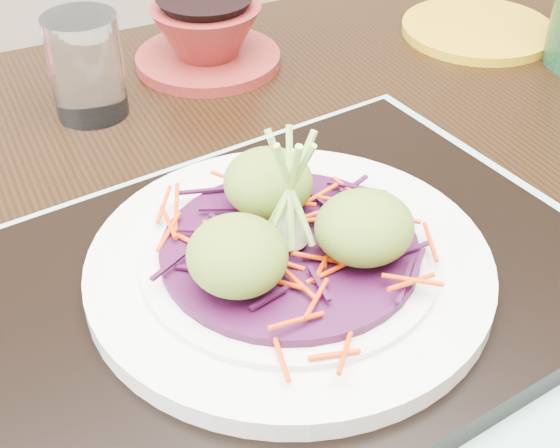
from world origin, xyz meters
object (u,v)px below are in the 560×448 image
object	(u,v)px
dining_table	(259,327)
yellow_plate	(478,29)
serving_tray	(289,285)
water_glass	(86,66)
terracotta_bowl_set	(207,39)
white_plate	(289,265)

from	to	relation	value
dining_table	yellow_plate	xyz separation A→B (m)	(0.36, 0.27, 0.11)
dining_table	serving_tray	size ratio (longest dim) A/B	3.16
yellow_plate	water_glass	bearing A→B (deg)	-174.94
serving_tray	terracotta_bowl_set	size ratio (longest dim) A/B	2.31
serving_tray	yellow_plate	xyz separation A→B (m)	(0.36, 0.35, -0.01)
yellow_plate	dining_table	bearing A→B (deg)	-142.55
water_glass	yellow_plate	distance (m)	0.45
dining_table	serving_tray	xyz separation A→B (m)	(-0.00, -0.08, 0.12)
dining_table	white_plate	size ratio (longest dim) A/B	4.87
white_plate	water_glass	size ratio (longest dim) A/B	2.80
water_glass	serving_tray	bearing A→B (deg)	-73.54
serving_tray	water_glass	xyz separation A→B (m)	(-0.09, 0.31, 0.04)
white_plate	terracotta_bowl_set	bearing A→B (deg)	83.78
serving_tray	terracotta_bowl_set	xyz separation A→B (m)	(0.04, 0.38, 0.02)
serving_tray	terracotta_bowl_set	world-z (taller)	terracotta_bowl_set
dining_table	terracotta_bowl_set	world-z (taller)	terracotta_bowl_set
serving_tray	water_glass	size ratio (longest dim) A/B	4.31
water_glass	dining_table	bearing A→B (deg)	-68.31
white_plate	terracotta_bowl_set	size ratio (longest dim) A/B	1.50
white_plate	water_glass	world-z (taller)	water_glass
dining_table	water_glass	xyz separation A→B (m)	(-0.09, 0.23, 0.15)
water_glass	terracotta_bowl_set	world-z (taller)	water_glass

